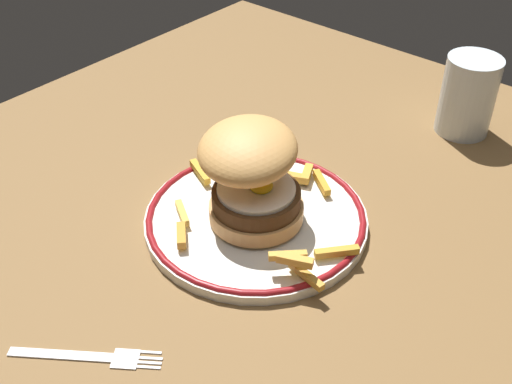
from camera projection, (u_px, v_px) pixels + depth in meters
ground_plane at (264, 271)px, 70.38cm from camera, size 110.19×103.47×4.00cm
dinner_plate at (256, 218)px, 73.26cm from camera, size 25.57×25.57×1.60cm
burger at (252, 174)px, 69.47cm from camera, size 13.86×13.57×11.31cm
fries_pile at (270, 208)px, 72.11cm from camera, size 21.12×25.39×2.66cm
water_glass at (467, 100)px, 87.03cm from camera, size 7.37×7.37×10.92cm
fork at (90, 356)px, 58.60cm from camera, size 9.59×12.45×0.36cm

